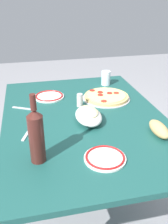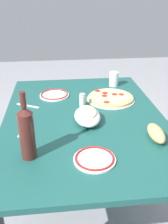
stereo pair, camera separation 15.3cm
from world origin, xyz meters
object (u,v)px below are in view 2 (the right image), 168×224
object	(u,v)px
side_plate_far	(54,95)
bread_loaf	(156,133)
spice_shaker	(82,100)
wine_bottle	(27,132)
side_plate_near	(94,159)
pepperoni_pizza	(111,98)
dining_table	(84,131)
water_glass	(114,79)
baked_pasta_dish	(87,115)

from	to	relation	value
side_plate_far	bread_loaf	world-z (taller)	bread_loaf
bread_loaf	side_plate_far	bearing A→B (deg)	39.39
spice_shaker	side_plate_far	bearing A→B (deg)	43.60
wine_bottle	bread_loaf	bearing A→B (deg)	-82.52
side_plate_near	pepperoni_pizza	bearing A→B (deg)	-18.08
wine_bottle	side_plate_far	size ratio (longest dim) A/B	1.55
pepperoni_pizza	side_plate_near	xyz separation A→B (m)	(-0.67, 0.22, -0.01)
dining_table	side_plate_near	bearing A→B (deg)	179.39
side_plate_near	spice_shaker	xyz separation A→B (m)	(0.59, -0.01, 0.03)
spice_shaker	wine_bottle	bearing A→B (deg)	149.96
wine_bottle	water_glass	xyz separation A→B (m)	(0.88, -0.59, -0.08)
pepperoni_pizza	side_plate_near	bearing A→B (deg)	161.92
wine_bottle	spice_shaker	world-z (taller)	wine_bottle
dining_table	bread_loaf	bearing A→B (deg)	-130.37
wine_bottle	side_plate_near	world-z (taller)	wine_bottle
wine_bottle	side_plate_near	distance (m)	0.33
dining_table	side_plate_far	xyz separation A→B (m)	(0.34, 0.18, 0.11)
pepperoni_pizza	baked_pasta_dish	bearing A→B (deg)	145.84
wine_bottle	baked_pasta_dish	bearing A→B (deg)	-45.04
baked_pasta_dish	bread_loaf	size ratio (longest dim) A/B	1.36
pepperoni_pizza	bread_loaf	bearing A→B (deg)	-166.06
side_plate_near	spice_shaker	size ratio (longest dim) A/B	2.25
side_plate_near	side_plate_far	world-z (taller)	same
pepperoni_pizza	dining_table	bearing A→B (deg)	137.26
dining_table	wine_bottle	xyz separation A→B (m)	(-0.38, 0.30, 0.24)
wine_bottle	spice_shaker	size ratio (longest dim) A/B	3.76
baked_pasta_dish	bread_loaf	world-z (taller)	baked_pasta_dish
dining_table	spice_shaker	bearing A→B (deg)	-2.16
side_plate_near	spice_shaker	distance (m)	0.59
baked_pasta_dish	side_plate_near	world-z (taller)	baked_pasta_dish
pepperoni_pizza	baked_pasta_dish	distance (m)	0.36
dining_table	baked_pasta_dish	xyz separation A→B (m)	(-0.07, -0.01, 0.15)
side_plate_far	spice_shaker	distance (m)	0.27
pepperoni_pizza	side_plate_near	distance (m)	0.70
spice_shaker	side_plate_near	bearing A→B (deg)	178.99
dining_table	wine_bottle	bearing A→B (deg)	141.55
dining_table	bread_loaf	size ratio (longest dim) A/B	7.82
water_glass	side_plate_near	world-z (taller)	water_glass
dining_table	side_plate_far	size ratio (longest dim) A/B	6.54
water_glass	side_plate_near	size ratio (longest dim) A/B	0.57
side_plate_near	bread_loaf	size ratio (longest dim) A/B	1.11
side_plate_far	bread_loaf	xyz separation A→B (m)	(-0.63, -0.52, 0.02)
pepperoni_pizza	wine_bottle	distance (m)	0.80
bread_loaf	spice_shaker	size ratio (longest dim) A/B	2.03
pepperoni_pizza	water_glass	xyz separation A→B (m)	(0.27, -0.08, 0.04)
bread_loaf	baked_pasta_dish	bearing A→B (deg)	55.74
wine_bottle	bread_loaf	size ratio (longest dim) A/B	1.85
dining_table	spice_shaker	distance (m)	0.21
baked_pasta_dish	water_glass	world-z (taller)	water_glass
baked_pasta_dish	bread_loaf	bearing A→B (deg)	-124.26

